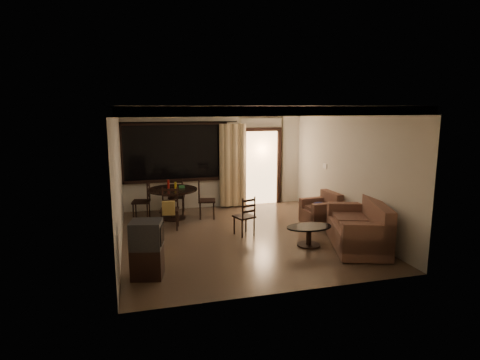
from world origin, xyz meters
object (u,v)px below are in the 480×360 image
object	(u,v)px
sofa	(361,230)
dining_table	(173,195)
armchair	(322,212)
side_chair	(244,224)
tv_cabinet	(147,249)
dining_chair_south	(170,216)
dining_chair_west	(142,208)
coffee_table	(309,233)
dining_chair_north	(177,203)
dining_chair_east	(206,207)

from	to	relation	value
sofa	dining_table	bearing A→B (deg)	155.51
armchair	side_chair	size ratio (longest dim) A/B	0.92
tv_cabinet	armchair	size ratio (longest dim) A/B	1.20
dining_chair_south	tv_cabinet	bearing A→B (deg)	-92.65
dining_chair_south	tv_cabinet	size ratio (longest dim) A/B	0.99
dining_chair_west	coffee_table	bearing A→B (deg)	58.67
dining_chair_south	dining_chair_north	size ratio (longest dim) A/B	1.00
dining_chair_west	tv_cabinet	bearing A→B (deg)	10.46
dining_chair_north	tv_cabinet	bearing A→B (deg)	87.50
tv_cabinet	coffee_table	distance (m)	3.29
dining_table	dining_chair_north	distance (m)	0.60
dining_chair_west	side_chair	distance (m)	2.84
side_chair	coffee_table	bearing A→B (deg)	118.24
side_chair	dining_table	bearing A→B (deg)	-70.18
dining_chair_west	side_chair	size ratio (longest dim) A/B	1.08
dining_chair_east	dining_chair_south	bearing A→B (deg)	135.70
dining_table	side_chair	bearing A→B (deg)	-51.45
dining_chair_north	side_chair	size ratio (longest dim) A/B	1.08
dining_chair_south	tv_cabinet	xyz separation A→B (m)	(-0.61, -2.57, 0.18)
tv_cabinet	sofa	world-z (taller)	tv_cabinet
armchair	coffee_table	xyz separation A→B (m)	(-0.93, -1.28, -0.04)
dining_chair_north	dining_table	bearing A→B (deg)	84.22
coffee_table	dining_table	bearing A→B (deg)	131.91
sofa	side_chair	distance (m)	2.45
dining_chair_west	sofa	world-z (taller)	sofa
dining_chair_north	armchair	distance (m)	3.77
tv_cabinet	coffee_table	size ratio (longest dim) A/B	1.02
dining_chair_east	coffee_table	bearing A→B (deg)	-137.04
dining_chair_north	coffee_table	size ratio (longest dim) A/B	1.01
dining_chair_east	tv_cabinet	bearing A→B (deg)	164.66
dining_chair_south	armchair	world-z (taller)	dining_chair_south
dining_table	coffee_table	bearing A→B (deg)	-48.09
dining_chair_north	coffee_table	bearing A→B (deg)	136.27
tv_cabinet	coffee_table	xyz separation A→B (m)	(3.22, 0.68, -0.21)
sofa	armchair	xyz separation A→B (m)	(-0.02, 1.65, -0.06)
dining_table	side_chair	xyz separation A→B (m)	(1.38, -1.73, -0.34)
tv_cabinet	side_chair	xyz separation A→B (m)	(2.14, 1.69, -0.22)
dining_chair_south	dining_chair_north	world-z (taller)	same
dining_table	tv_cabinet	world-z (taller)	dining_table
dining_chair_east	armchair	xyz separation A→B (m)	(2.56, -1.29, 0.03)
tv_cabinet	side_chair	distance (m)	2.74
dining_chair_east	coffee_table	distance (m)	3.05
dining_table	dining_chair_west	distance (m)	0.84
dining_chair_south	sofa	xyz separation A→B (m)	(3.56, -2.26, 0.07)
armchair	coffee_table	distance (m)	1.58
dining_chair_west	tv_cabinet	xyz separation A→B (m)	(-0.01, -3.57, 0.20)
dining_table	armchair	size ratio (longest dim) A/B	1.52
dining_chair_east	tv_cabinet	size ratio (longest dim) A/B	0.99
dining_table	armchair	world-z (taller)	dining_table
sofa	coffee_table	xyz separation A→B (m)	(-0.95, 0.37, -0.10)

